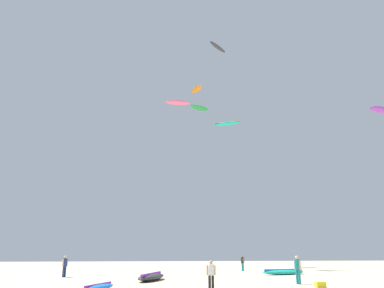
% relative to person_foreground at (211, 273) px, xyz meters
% --- Properties ---
extents(person_foreground, '(0.51, 0.35, 1.56)m').
position_rel_person_foreground_xyz_m(person_foreground, '(0.00, 0.00, 0.00)').
color(person_foreground, black).
rests_on(person_foreground, ground).
extents(person_midground, '(0.38, 0.48, 1.67)m').
position_rel_person_foreground_xyz_m(person_midground, '(-10.27, 11.22, 0.07)').
color(person_midground, navy).
rests_on(person_midground, ground).
extents(person_left, '(0.40, 0.55, 1.76)m').
position_rel_person_foreground_xyz_m(person_left, '(6.15, 2.96, 0.12)').
color(person_left, teal).
rests_on(person_left, ground).
extents(person_right, '(0.36, 0.50, 1.59)m').
position_rel_person_foreground_xyz_m(person_right, '(6.26, 18.46, 0.02)').
color(person_right, teal).
rests_on(person_right, ground).
extents(kite_grounded_near, '(4.27, 2.06, 0.53)m').
position_rel_person_foreground_xyz_m(kite_grounded_near, '(8.41, 12.22, -0.67)').
color(kite_grounded_near, '#19B29E').
rests_on(kite_grounded_near, ground).
extents(kite_grounded_mid, '(1.91, 3.23, 0.38)m').
position_rel_person_foreground_xyz_m(kite_grounded_mid, '(-6.13, 0.29, -0.73)').
color(kite_grounded_mid, blue).
rests_on(kite_grounded_mid, ground).
extents(kite_grounded_far, '(2.63, 4.69, 0.54)m').
position_rel_person_foreground_xyz_m(kite_grounded_far, '(-3.26, 6.90, -0.65)').
color(kite_grounded_far, '#2D2D33').
rests_on(kite_grounded_far, ground).
extents(gear_bag, '(0.56, 0.36, 0.32)m').
position_rel_person_foreground_xyz_m(gear_bag, '(6.57, 0.68, -0.75)').
color(gear_bag, yellow).
rests_on(gear_bag, ground).
extents(kite_aloft_0, '(1.71, 2.88, 0.69)m').
position_rel_person_foreground_xyz_m(kite_aloft_0, '(2.64, 28.12, 23.76)').
color(kite_aloft_0, orange).
extents(kite_aloft_1, '(2.91, 1.58, 0.58)m').
position_rel_person_foreground_xyz_m(kite_aloft_1, '(19.30, 11.39, 14.83)').
color(kite_aloft_1, purple).
extents(kite_aloft_2, '(3.81, 2.65, 0.45)m').
position_rel_person_foreground_xyz_m(kite_aloft_2, '(6.56, 26.09, 17.90)').
color(kite_aloft_2, '#19B29E').
extents(kite_aloft_3, '(2.61, 2.75, 0.64)m').
position_rel_person_foreground_xyz_m(kite_aloft_3, '(3.47, 15.17, 23.13)').
color(kite_aloft_3, '#2D2D33').
extents(kite_aloft_4, '(3.61, 2.65, 0.65)m').
position_rel_person_foreground_xyz_m(kite_aloft_4, '(4.06, 35.95, 23.95)').
color(kite_aloft_4, green).
extents(kite_aloft_5, '(3.12, 0.97, 0.56)m').
position_rel_person_foreground_xyz_m(kite_aloft_5, '(-0.45, 22.02, 19.05)').
color(kite_aloft_5, '#E5598C').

